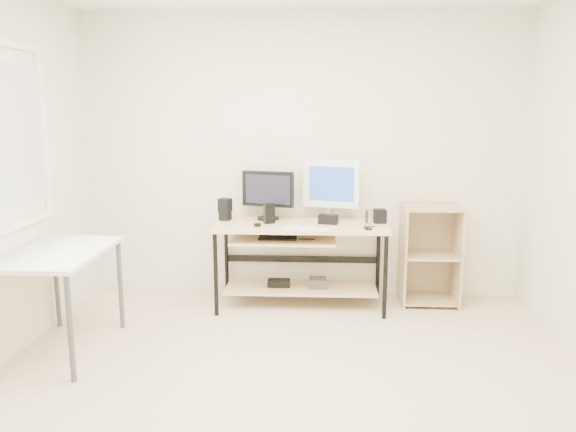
# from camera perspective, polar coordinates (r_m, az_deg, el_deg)

# --- Properties ---
(room) EXTENTS (4.01, 4.01, 2.62)m
(room) POSITION_cam_1_polar(r_m,az_deg,el_deg) (3.22, -1.92, 3.41)
(room) COLOR beige
(room) RESTS_ON ground
(desk) EXTENTS (1.50, 0.65, 0.75)m
(desk) POSITION_cam_1_polar(r_m,az_deg,el_deg) (4.95, 1.03, -3.16)
(desk) COLOR beige
(desk) RESTS_ON ground
(side_table) EXTENTS (0.60, 1.00, 0.75)m
(side_table) POSITION_cam_1_polar(r_m,az_deg,el_deg) (4.29, -22.22, -4.33)
(side_table) COLOR white
(side_table) RESTS_ON ground
(shelf_unit) EXTENTS (0.50, 0.40, 0.90)m
(shelf_unit) POSITION_cam_1_polar(r_m,az_deg,el_deg) (5.22, 14.12, -3.72)
(shelf_unit) COLOR tan
(shelf_unit) RESTS_ON ground
(black_monitor) EXTENTS (0.47, 0.20, 0.44)m
(black_monitor) POSITION_cam_1_polar(r_m,az_deg,el_deg) (5.04, -2.05, 2.45)
(black_monitor) COLOR black
(black_monitor) RESTS_ON desk
(white_imac) EXTENTS (0.51, 0.17, 0.55)m
(white_imac) POSITION_cam_1_polar(r_m,az_deg,el_deg) (5.02, 4.41, 3.12)
(white_imac) COLOR silver
(white_imac) RESTS_ON desk
(keyboard) EXTENTS (0.40, 0.25, 0.01)m
(keyboard) POSITION_cam_1_polar(r_m,az_deg,el_deg) (4.68, 2.11, -1.23)
(keyboard) COLOR white
(keyboard) RESTS_ON desk
(mouse) EXTENTS (0.08, 0.11, 0.04)m
(mouse) POSITION_cam_1_polar(r_m,az_deg,el_deg) (4.82, 1.60, -0.73)
(mouse) COLOR #B3B3B8
(mouse) RESTS_ON desk
(center_speaker) EXTENTS (0.18, 0.11, 0.08)m
(center_speaker) POSITION_cam_1_polar(r_m,az_deg,el_deg) (4.89, 4.09, -0.34)
(center_speaker) COLOR black
(center_speaker) RESTS_ON desk
(speaker_left) EXTENTS (0.12, 0.12, 0.20)m
(speaker_left) POSITION_cam_1_polar(r_m,az_deg,el_deg) (5.06, -6.41, 0.73)
(speaker_left) COLOR black
(speaker_left) RESTS_ON desk
(speaker_right) EXTENTS (0.11, 0.11, 0.12)m
(speaker_right) POSITION_cam_1_polar(r_m,az_deg,el_deg) (4.98, 9.31, -0.01)
(speaker_right) COLOR black
(speaker_right) RESTS_ON desk
(audio_controller) EXTENTS (0.10, 0.09, 0.18)m
(audio_controller) POSITION_cam_1_polar(r_m,az_deg,el_deg) (4.89, -1.93, 0.27)
(audio_controller) COLOR black
(audio_controller) RESTS_ON desk
(volume_puck) EXTENTS (0.08, 0.08, 0.03)m
(volume_puck) POSITION_cam_1_polar(r_m,az_deg,el_deg) (4.78, -3.12, -0.91)
(volume_puck) COLOR black
(volume_puck) RESTS_ON desk
(smartphone) EXTENTS (0.07, 0.11, 0.01)m
(smartphone) POSITION_cam_1_polar(r_m,az_deg,el_deg) (4.72, 8.11, -1.28)
(smartphone) COLOR black
(smartphone) RESTS_ON desk
(coaster) EXTENTS (0.12, 0.12, 0.01)m
(coaster) POSITION_cam_1_polar(r_m,az_deg,el_deg) (4.79, 8.21, -1.12)
(coaster) COLOR olive
(coaster) RESTS_ON desk
(drinking_glass) EXTENTS (0.09, 0.09, 0.14)m
(drinking_glass) POSITION_cam_1_polar(r_m,az_deg,el_deg) (4.77, 8.24, -0.26)
(drinking_glass) COLOR white
(drinking_glass) RESTS_ON coaster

